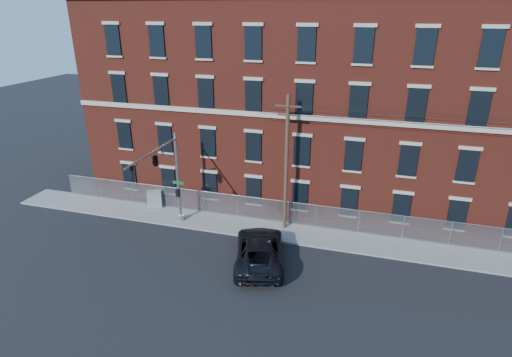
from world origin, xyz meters
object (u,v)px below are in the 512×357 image
at_px(pickup_truck, 259,250).
at_px(utility_cabinet, 155,199).
at_px(traffic_signal_mast, 161,167).
at_px(utility_pole_near, 286,162).

bearing_deg(pickup_truck, utility_cabinet, -41.42).
bearing_deg(utility_cabinet, traffic_signal_mast, -71.95).
xyz_separation_m(utility_pole_near, utility_cabinet, (-11.06, 0.40, -4.50)).
bearing_deg(traffic_signal_mast, pickup_truck, -10.81).
bearing_deg(utility_pole_near, pickup_truck, -97.24).
distance_m(traffic_signal_mast, pickup_truck, 8.76).
height_order(traffic_signal_mast, pickup_truck, traffic_signal_mast).
bearing_deg(pickup_truck, traffic_signal_mast, -25.65).
xyz_separation_m(traffic_signal_mast, utility_pole_near, (8.00, 3.42, -0.05)).
xyz_separation_m(pickup_truck, utility_cabinet, (-10.45, 5.23, -0.06)).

